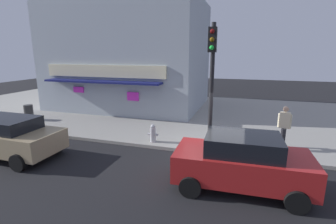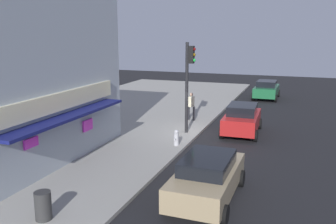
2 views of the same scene
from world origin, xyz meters
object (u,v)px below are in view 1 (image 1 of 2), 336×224
traffic_light (212,70)px  parked_car_red (242,162)px  fire_hydrant (153,133)px  pedestrian (284,126)px  parked_car_tan (7,136)px  trash_can (29,112)px

traffic_light → parked_car_red: (1.38, -2.84, -2.55)m
fire_hydrant → pedestrian: bearing=8.7°
parked_car_tan → traffic_light: bearing=21.6°
trash_can → traffic_light: bearing=-6.5°
pedestrian → fire_hydrant: bearing=-171.3°
parked_car_red → parked_car_tan: (-9.06, -0.20, -0.04)m
fire_hydrant → parked_car_red: size_ratio=0.20×
pedestrian → parked_car_tan: 11.32m
traffic_light → parked_car_tan: (-7.68, -3.05, -2.59)m
parked_car_tan → pedestrian: bearing=19.4°
fire_hydrant → pedestrian: size_ratio=0.45×
fire_hydrant → parked_car_tan: size_ratio=0.19×
pedestrian → trash_can: bearing=177.7°
pedestrian → parked_car_red: size_ratio=0.45×
traffic_light → fire_hydrant: size_ratio=6.25×
trash_can → parked_car_red: parked_car_red is taller
fire_hydrant → parked_car_red: bearing=-34.7°
fire_hydrant → trash_can: trash_can is taller
traffic_light → fire_hydrant: traffic_light is taller
traffic_light → parked_car_red: traffic_light is taller
traffic_light → pedestrian: 3.83m
trash_can → parked_car_tan: (3.39, -4.31, 0.24)m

